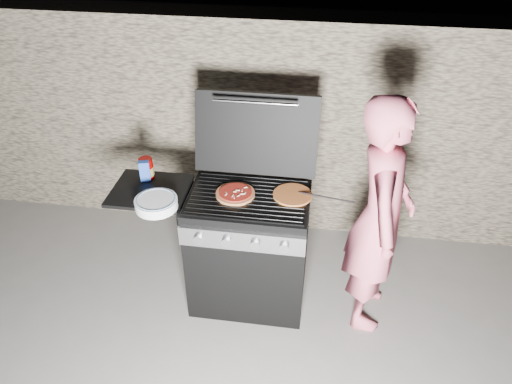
# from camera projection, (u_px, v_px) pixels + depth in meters

# --- Properties ---
(ground) EXTENTS (50.00, 50.00, 0.00)m
(ground) POSITION_uv_depth(u_px,v_px,m) (249.00, 295.00, 3.77)
(ground) COLOR #625F5B
(stone_wall) EXTENTS (8.00, 0.35, 1.80)m
(stone_wall) POSITION_uv_depth(u_px,v_px,m) (269.00, 125.00, 4.11)
(stone_wall) COLOR gray
(stone_wall) RESTS_ON ground
(gas_grill) EXTENTS (1.34, 0.79, 0.91)m
(gas_grill) POSITION_uv_depth(u_px,v_px,m) (214.00, 246.00, 3.54)
(gas_grill) COLOR black
(gas_grill) RESTS_ON ground
(pizza_topped) EXTENTS (0.27, 0.27, 0.03)m
(pizza_topped) POSITION_uv_depth(u_px,v_px,m) (235.00, 193.00, 3.25)
(pizza_topped) COLOR #C6793E
(pizza_topped) RESTS_ON gas_grill
(pizza_plain) EXTENTS (0.30, 0.30, 0.01)m
(pizza_plain) POSITION_uv_depth(u_px,v_px,m) (293.00, 195.00, 3.25)
(pizza_plain) COLOR orange
(pizza_plain) RESTS_ON gas_grill
(sauce_jar) EXTENTS (0.10, 0.10, 0.15)m
(sauce_jar) POSITION_uv_depth(u_px,v_px,m) (146.00, 168.00, 3.41)
(sauce_jar) COLOR #6F0000
(sauce_jar) RESTS_ON gas_grill
(blue_carton) EXTENTS (0.08, 0.06, 0.15)m
(blue_carton) POSITION_uv_depth(u_px,v_px,m) (145.00, 171.00, 3.38)
(blue_carton) COLOR #2043A3
(blue_carton) RESTS_ON gas_grill
(plate_stack) EXTENTS (0.31, 0.31, 0.06)m
(plate_stack) POSITION_uv_depth(u_px,v_px,m) (156.00, 203.00, 3.15)
(plate_stack) COLOR white
(plate_stack) RESTS_ON gas_grill
(person) EXTENTS (0.44, 0.64, 1.68)m
(person) POSITION_uv_depth(u_px,v_px,m) (380.00, 218.00, 3.18)
(person) COLOR #E3647D
(person) RESTS_ON ground
(tongs) EXTENTS (0.36, 0.17, 0.08)m
(tongs) POSITION_uv_depth(u_px,v_px,m) (326.00, 198.00, 3.17)
(tongs) COLOR black
(tongs) RESTS_ON gas_grill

